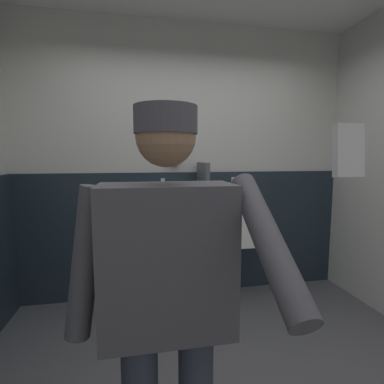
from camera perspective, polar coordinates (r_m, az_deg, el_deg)
wall_back at (r=3.12m, az=-1.14°, el=5.76°), size 3.99×0.12×2.79m
wainscot_band_back at (r=3.15m, az=-0.87°, el=-8.00°), size 3.39×0.03×1.30m
urinal_left at (r=2.94m, az=-5.39°, el=-6.49°), size 0.40×0.34×1.24m
urinal_middle at (r=3.10m, az=8.61°, el=-5.84°), size 0.40×0.34×1.24m
privacy_divider_panel at (r=2.90m, az=2.12°, el=-3.17°), size 0.04×0.40×0.90m
person at (r=1.16m, az=-4.76°, el=-18.26°), size 0.71×0.60×1.63m
cell_phone at (r=0.70m, az=28.11°, el=7.10°), size 0.06×0.03×0.11m
soap_dispenser at (r=3.00m, az=-3.44°, el=7.26°), size 0.10×0.07×0.18m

